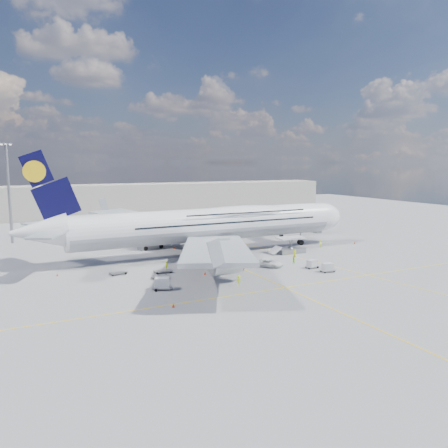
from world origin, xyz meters
name	(u,v)px	position (x,y,z in m)	size (l,w,h in m)	color
ground	(230,263)	(0.00, 0.00, 0.00)	(300.00, 300.00, 0.00)	gray
taxi_line_main	(230,263)	(0.00, 0.00, 0.01)	(0.25, 220.00, 0.01)	yellow
taxi_line_cross	(285,288)	(0.00, -20.00, 0.01)	(120.00, 0.25, 0.01)	yellow
taxi_line_diag	(263,249)	(14.00, 10.00, 0.01)	(0.25, 100.00, 0.01)	yellow
airliner	(211,224)	(0.26, 10.00, 6.87)	(77.26, 79.15, 23.71)	white
jet_bridge	(292,212)	(29.81, 20.94, 6.85)	(18.80, 12.10, 8.50)	#B7B7BC
cargo_loader	(290,248)	(16.82, 2.89, 1.25)	(8.53, 3.20, 3.67)	silver
light_mast	(9,192)	(-40.00, 45.00, 13.21)	(3.00, 0.70, 25.50)	gray
terminal	(121,200)	(0.00, 95.00, 6.00)	(180.00, 16.00, 12.00)	#B2AD9E
tree_line	(177,194)	(40.00, 140.00, 4.00)	(160.00, 6.00, 8.00)	#193814
dolly_row_a	(162,283)	(-18.65, -12.18, 1.08)	(3.59, 2.87, 2.01)	gray
dolly_row_b	(160,276)	(-16.71, -5.30, 0.36)	(3.60, 2.79, 0.47)	gray
dolly_row_c	(163,271)	(-15.04, -1.70, 0.37)	(3.44, 2.07, 0.48)	gray
dolly_back	(119,273)	(-22.77, 0.86, 0.34)	(3.27, 2.18, 0.44)	gray
dolly_nose_far	(328,267)	(13.08, -14.91, 0.92)	(2.80, 1.64, 1.71)	gray
dolly_nose_near	(312,264)	(12.36, -11.08, 0.87)	(2.83, 1.97, 1.63)	gray
baggage_tug	(229,262)	(-1.25, -2.03, 0.84)	(3.37, 2.49, 1.91)	silver
catering_truck_inner	(151,241)	(-10.33, 21.69, 1.81)	(6.80, 3.75, 3.83)	gray
catering_truck_outer	(116,229)	(-13.39, 44.83, 1.85)	(6.94, 3.36, 3.99)	gray
service_van	(269,263)	(5.28, -6.48, 0.77)	(2.56, 5.56, 1.54)	white
crew_nose	(321,244)	(27.09, 4.68, 0.96)	(0.70, 0.46, 1.93)	#C9E718
crew_loader	(294,260)	(11.20, -6.61, 0.76)	(0.74, 0.58, 1.52)	#AEFF1A
crew_wing	(167,266)	(-13.79, -0.26, 0.89)	(1.04, 0.43, 1.78)	#E5FF1A
crew_van	(295,253)	(15.53, -0.86, 0.85)	(0.83, 0.54, 1.69)	#D5E418
crew_tug	(239,281)	(-6.51, -15.87, 0.94)	(1.22, 0.70, 1.89)	#D5F219
cone_nose	(355,243)	(38.05, 4.82, 0.27)	(0.44, 0.44, 0.56)	red
cone_wing_left_inner	(174,248)	(-5.19, 19.42, 0.28)	(0.45, 0.45, 0.58)	red
cone_wing_left_outer	(137,238)	(-9.63, 36.90, 0.25)	(0.41, 0.41, 0.53)	red
cone_wing_right_inner	(205,273)	(-8.42, -6.33, 0.28)	(0.46, 0.46, 0.59)	red
cone_wing_right_outer	(173,306)	(-19.96, -21.23, 0.27)	(0.44, 0.44, 0.56)	red
cone_tail	(57,275)	(-33.04, 4.61, 0.25)	(0.40, 0.40, 0.51)	red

